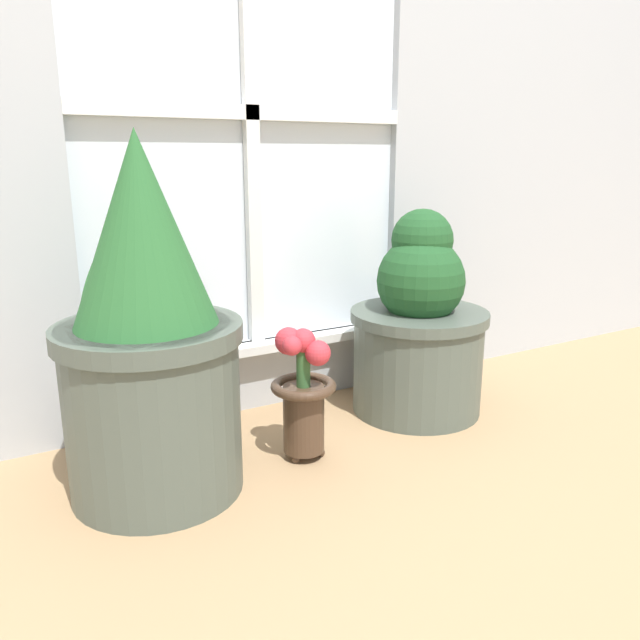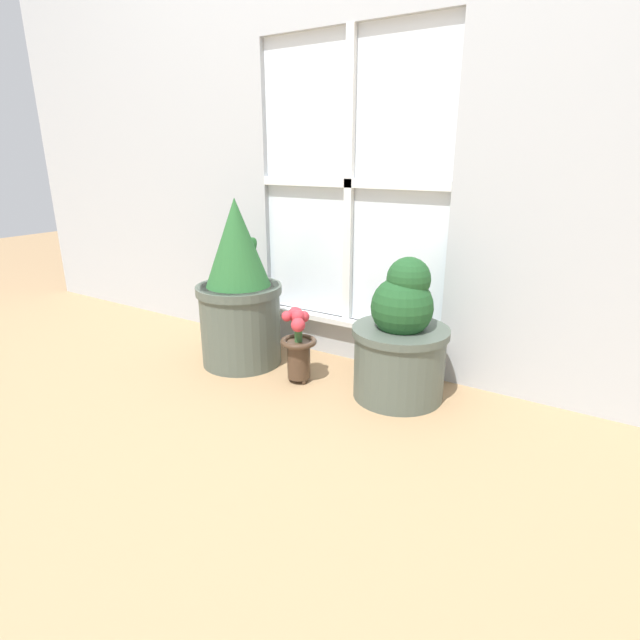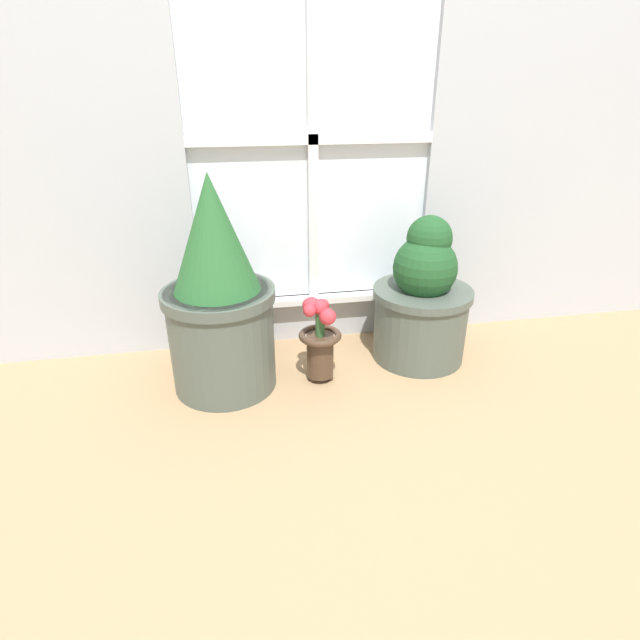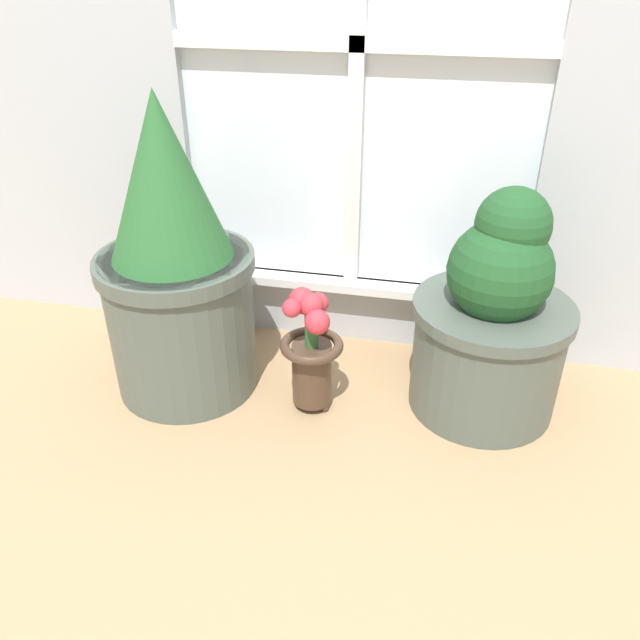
{
  "view_description": "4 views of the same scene",
  "coord_description": "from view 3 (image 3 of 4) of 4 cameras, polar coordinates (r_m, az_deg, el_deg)",
  "views": [
    {
      "loc": [
        -0.65,
        -0.98,
        0.68
      ],
      "look_at": [
        0.03,
        0.21,
        0.31
      ],
      "focal_mm": 35.0,
      "sensor_mm": 36.0,
      "label": 1
    },
    {
      "loc": [
        1.05,
        -1.36,
        0.89
      ],
      "look_at": [
        0.04,
        0.22,
        0.27
      ],
      "focal_mm": 28.0,
      "sensor_mm": 36.0,
      "label": 2
    },
    {
      "loc": [
        -0.31,
        -1.32,
        0.96
      ],
      "look_at": [
        -0.03,
        0.22,
        0.21
      ],
      "focal_mm": 28.0,
      "sensor_mm": 36.0,
      "label": 3
    },
    {
      "loc": [
        0.24,
        -0.99,
        0.96
      ],
      "look_at": [
        -0.02,
        0.21,
        0.23
      ],
      "focal_mm": 35.0,
      "sensor_mm": 36.0,
      "label": 4
    }
  ],
  "objects": [
    {
      "name": "ground_plane",
      "position": [
        1.66,
        2.35,
        -9.85
      ],
      "size": [
        10.0,
        10.0,
        0.0
      ],
      "primitive_type": "plane",
      "color": "tan"
    },
    {
      "name": "potted_plant_left",
      "position": [
        1.65,
        -11.51,
        2.38
      ],
      "size": [
        0.37,
        0.37,
        0.73
      ],
      "color": "#4C564C",
      "rests_on": "ground_plane"
    },
    {
      "name": "potted_plant_right",
      "position": [
        1.88,
        11.57,
        2.03
      ],
      "size": [
        0.36,
        0.36,
        0.54
      ],
      "color": "#4C564C",
      "rests_on": "ground_plane"
    },
    {
      "name": "flower_vase",
      "position": [
        1.72,
        -0.04,
        -2.1
      ],
      "size": [
        0.15,
        0.15,
        0.31
      ],
      "color": "#473323",
      "rests_on": "ground_plane"
    }
  ]
}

